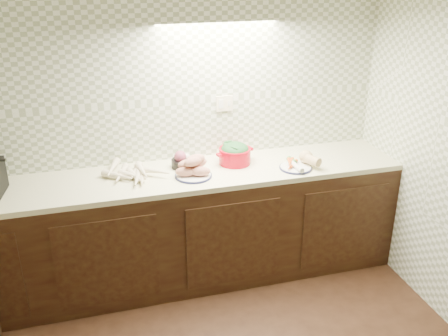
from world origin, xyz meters
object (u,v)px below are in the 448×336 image
object	(u,v)px
parsnip_pile	(135,170)
veg_plate	(300,161)
dutch_oven	(235,153)
onion_bowl	(182,161)
sweet_potato_plate	(193,168)

from	to	relation	value
parsnip_pile	veg_plate	bearing A→B (deg)	-8.95
dutch_oven	parsnip_pile	bearing A→B (deg)	166.09
dutch_oven	veg_plate	world-z (taller)	dutch_oven
dutch_oven	onion_bowl	bearing A→B (deg)	160.58
onion_bowl	dutch_oven	distance (m)	0.41
sweet_potato_plate	veg_plate	world-z (taller)	sweet_potato_plate
sweet_potato_plate	onion_bowl	world-z (taller)	sweet_potato_plate
parsnip_pile	onion_bowl	size ratio (longest dim) A/B	2.87
sweet_potato_plate	dutch_oven	world-z (taller)	dutch_oven
parsnip_pile	dutch_oven	bearing A→B (deg)	0.26
parsnip_pile	veg_plate	xyz separation A→B (m)	(1.22, -0.19, 0.01)
sweet_potato_plate	dutch_oven	bearing A→B (deg)	22.59
veg_plate	sweet_potato_plate	bearing A→B (deg)	176.72
onion_bowl	veg_plate	xyz separation A→B (m)	(0.86, -0.23, -0.01)
dutch_oven	veg_plate	distance (m)	0.50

